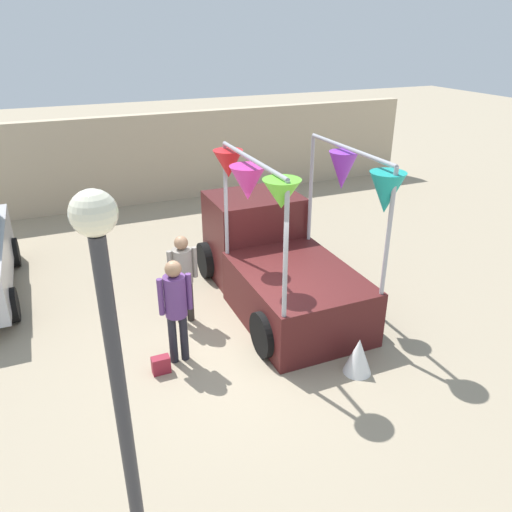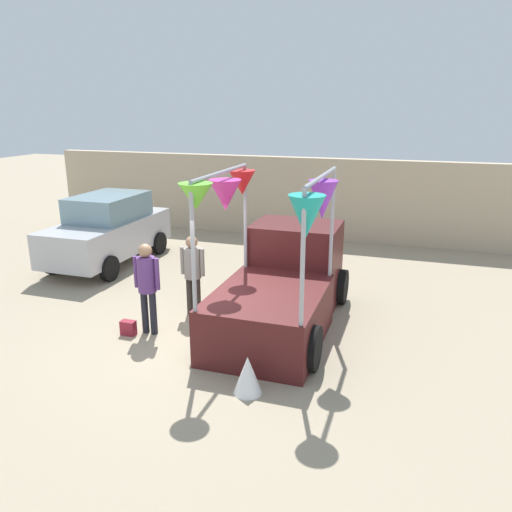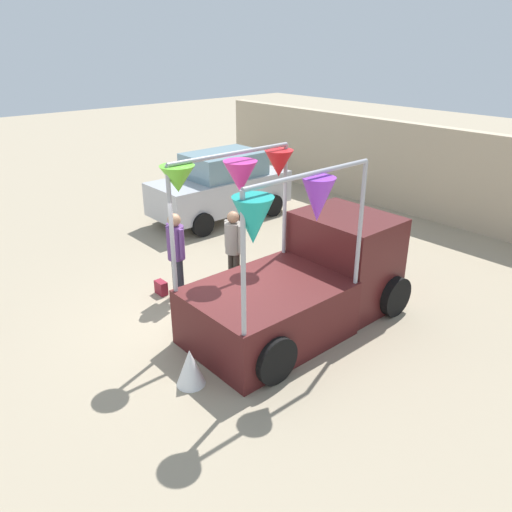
{
  "view_description": "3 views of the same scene",
  "coord_description": "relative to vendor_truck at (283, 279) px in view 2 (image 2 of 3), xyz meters",
  "views": [
    {
      "loc": [
        -2.48,
        -6.54,
        4.92
      ],
      "look_at": [
        0.52,
        0.52,
        1.35
      ],
      "focal_mm": 35.0,
      "sensor_mm": 36.0,
      "label": 1
    },
    {
      "loc": [
        3.63,
        -7.64,
        4.16
      ],
      "look_at": [
        0.95,
        0.5,
        1.58
      ],
      "focal_mm": 35.0,
      "sensor_mm": 36.0,
      "label": 2
    },
    {
      "loc": [
        6.69,
        -4.65,
        4.77
      ],
      "look_at": [
        0.64,
        0.62,
        1.27
      ],
      "focal_mm": 35.0,
      "sensor_mm": 36.0,
      "label": 3
    }
  ],
  "objects": [
    {
      "name": "ground_plane",
      "position": [
        -1.24,
        -1.33,
        -0.89
      ],
      "size": [
        60.0,
        60.0,
        0.0
      ],
      "primitive_type": "plane",
      "color": "gray"
    },
    {
      "name": "vendor_truck",
      "position": [
        0.0,
        0.0,
        0.0
      ],
      "size": [
        2.47,
        4.09,
        3.11
      ],
      "color": "#4C1919",
      "rests_on": "ground"
    },
    {
      "name": "parked_car",
      "position": [
        -5.57,
        2.31,
        0.05
      ],
      "size": [
        1.88,
        4.0,
        1.88
      ],
      "color": "#B7B7BC",
      "rests_on": "ground"
    },
    {
      "name": "person_customer",
      "position": [
        -2.26,
        -1.32,
        0.18
      ],
      "size": [
        0.53,
        0.34,
        1.77
      ],
      "color": "black",
      "rests_on": "ground"
    },
    {
      "name": "person_vendor",
      "position": [
        -1.85,
        -0.22,
        0.12
      ],
      "size": [
        0.53,
        0.34,
        1.68
      ],
      "color": "#2D2823",
      "rests_on": "ground"
    },
    {
      "name": "handbag",
      "position": [
        -2.61,
        -1.52,
        -0.75
      ],
      "size": [
        0.28,
        0.16,
        0.28
      ],
      "primitive_type": "cube",
      "color": "maroon",
      "rests_on": "ground"
    },
    {
      "name": "brick_boundary_wall",
      "position": [
        -1.24,
        6.81,
        0.41
      ],
      "size": [
        18.0,
        0.36,
        2.6
      ],
      "primitive_type": "cube",
      "color": "tan",
      "rests_on": "ground"
    },
    {
      "name": "folded_kite_bundle_white",
      "position": [
        0.19,
        -2.7,
        -0.59
      ],
      "size": [
        0.57,
        0.57,
        0.6
      ],
      "primitive_type": "cone",
      "rotation": [
        0.0,
        0.0,
        2.78
      ],
      "color": "white",
      "rests_on": "ground"
    }
  ]
}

